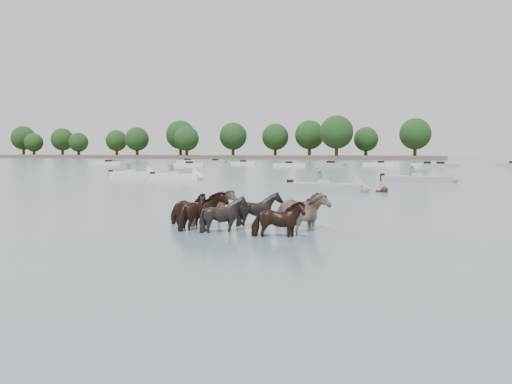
% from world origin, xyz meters
% --- Properties ---
extents(ground, '(400.00, 400.00, 0.00)m').
position_xyz_m(ground, '(0.00, 0.00, 0.00)').
color(ground, slate).
rests_on(ground, ground).
extents(shoreline, '(160.00, 30.00, 1.00)m').
position_xyz_m(shoreline, '(-70.00, 150.00, 0.50)').
color(shoreline, '#4C4233').
rests_on(shoreline, ground).
extents(pony_herd, '(5.59, 3.43, 1.43)m').
position_xyz_m(pony_herd, '(1.09, 2.44, 0.45)').
color(pony_herd, black).
rests_on(pony_herd, ground).
extents(swimming_pony, '(0.72, 0.44, 0.44)m').
position_xyz_m(swimming_pony, '(3.87, 19.54, 0.10)').
color(swimming_pony, black).
rests_on(swimming_pony, ground).
extents(motorboat_a, '(4.83, 2.41, 1.92)m').
position_xyz_m(motorboat_a, '(-13.51, 28.61, 0.23)').
color(motorboat_a, silver).
rests_on(motorboat_a, ground).
extents(motorboat_b, '(5.33, 2.09, 1.92)m').
position_xyz_m(motorboat_b, '(1.18, 19.26, 0.23)').
color(motorboat_b, gray).
rests_on(motorboat_b, ground).
extents(motorboat_c, '(5.94, 1.62, 1.92)m').
position_xyz_m(motorboat_c, '(6.23, 30.97, 0.22)').
color(motorboat_c, gray).
rests_on(motorboat_c, ground).
extents(motorboat_f, '(4.69, 3.03, 1.92)m').
position_xyz_m(motorboat_f, '(-19.80, 32.08, 0.23)').
color(motorboat_f, silver).
rests_on(motorboat_f, ground).
extents(distant_flotilla, '(103.84, 27.42, 0.93)m').
position_xyz_m(distant_flotilla, '(1.12, 75.43, 0.26)').
color(distant_flotilla, silver).
rests_on(distant_flotilla, ground).
extents(treeline, '(149.28, 20.33, 12.59)m').
position_xyz_m(treeline, '(-63.65, 149.75, 6.84)').
color(treeline, '#382619').
rests_on(treeline, ground).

